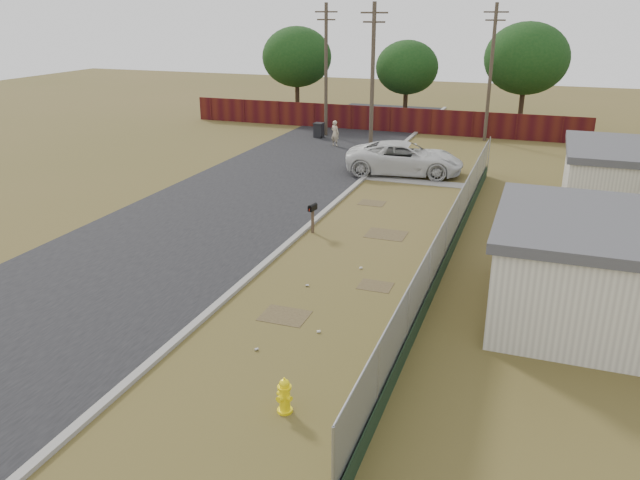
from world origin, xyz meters
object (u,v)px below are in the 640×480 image
at_px(pickup_truck, 405,158).
at_px(pedestrian, 335,133).
at_px(trash_bin, 319,130).
at_px(fire_hydrant, 284,396).
at_px(mailbox, 313,210).

relative_size(pickup_truck, pedestrian, 3.74).
distance_m(pickup_truck, trash_bin, 11.40).
bearing_deg(pickup_truck, fire_hydrant, 177.67).
distance_m(mailbox, trash_bin, 20.00).
distance_m(mailbox, pedestrian, 17.12).
xyz_separation_m(mailbox, pickup_truck, (1.39, 10.75, -0.09)).
xyz_separation_m(mailbox, trash_bin, (-6.60, 18.88, -0.45)).
relative_size(fire_hydrant, pedestrian, 0.52).
height_order(mailbox, pedestrian, pedestrian).
bearing_deg(pickup_truck, mailbox, 164.54).
distance_m(fire_hydrant, trash_bin, 32.11).
xyz_separation_m(pedestrian, trash_bin, (-2.01, 2.39, -0.32)).
bearing_deg(pedestrian, mailbox, 126.97).
distance_m(mailbox, pickup_truck, 10.84).
height_order(fire_hydrant, pedestrian, pedestrian).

